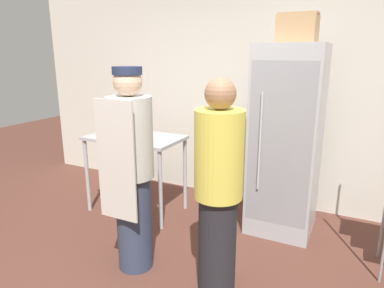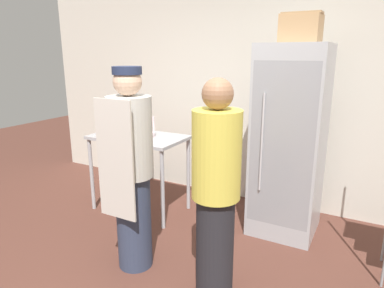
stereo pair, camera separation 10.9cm
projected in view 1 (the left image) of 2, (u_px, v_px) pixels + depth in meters
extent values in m
cube|color=silver|center=(246.00, 80.00, 4.26)|extent=(6.40, 0.12, 3.09)
cube|color=#ADAFB5|center=(286.00, 141.00, 3.55)|extent=(0.66, 0.68, 1.95)
cube|color=#93959B|center=(279.00, 147.00, 3.26)|extent=(0.61, 0.02, 1.60)
cylinder|color=silver|center=(260.00, 142.00, 3.31)|extent=(0.02, 0.02, 0.96)
cube|color=#ADAFB5|center=(135.00, 138.00, 3.99)|extent=(1.10, 0.65, 0.04)
cylinder|color=#ADAFB5|center=(87.00, 176.00, 4.08)|extent=(0.04, 0.04, 0.89)
cylinder|color=#ADAFB5|center=(161.00, 191.00, 3.64)|extent=(0.04, 0.04, 0.89)
cylinder|color=#ADAFB5|center=(117.00, 163.00, 4.57)|extent=(0.04, 0.04, 0.89)
cylinder|color=#ADAFB5|center=(185.00, 174.00, 4.13)|extent=(0.04, 0.04, 0.89)
cube|color=silver|center=(137.00, 136.00, 3.89)|extent=(0.26, 0.19, 0.05)
cube|color=silver|center=(142.00, 124.00, 3.95)|extent=(0.25, 0.01, 0.19)
torus|color=beige|center=(130.00, 133.00, 3.87)|extent=(0.09, 0.09, 0.03)
torus|color=beige|center=(135.00, 133.00, 3.84)|extent=(0.09, 0.09, 0.03)
torus|color=beige|center=(139.00, 134.00, 3.81)|extent=(0.09, 0.09, 0.03)
torus|color=beige|center=(132.00, 132.00, 3.91)|extent=(0.09, 0.09, 0.03)
torus|color=beige|center=(137.00, 133.00, 3.88)|extent=(0.09, 0.09, 0.03)
torus|color=beige|center=(142.00, 133.00, 3.85)|extent=(0.09, 0.09, 0.03)
torus|color=beige|center=(135.00, 131.00, 3.95)|extent=(0.09, 0.09, 0.03)
torus|color=beige|center=(140.00, 132.00, 3.92)|extent=(0.09, 0.09, 0.03)
cylinder|color=black|center=(136.00, 128.00, 4.22)|extent=(0.14, 0.14, 0.08)
cylinder|color=#B2BCC1|center=(136.00, 117.00, 4.18)|extent=(0.11, 0.11, 0.20)
cylinder|color=black|center=(135.00, 108.00, 4.15)|extent=(0.11, 0.11, 0.02)
cube|color=#2D5193|center=(113.00, 131.00, 4.15)|extent=(0.29, 0.28, 0.04)
cube|color=#B72D2D|center=(113.00, 127.00, 4.14)|extent=(0.26, 0.26, 0.05)
cube|color=tan|center=(298.00, 29.00, 3.23)|extent=(0.35, 0.32, 0.25)
cube|color=#A58057|center=(299.00, 14.00, 3.19)|extent=(0.36, 0.17, 0.02)
cylinder|color=#333D56|center=(134.00, 222.00, 2.99)|extent=(0.30, 0.30, 0.85)
cylinder|color=beige|center=(130.00, 138.00, 2.80)|extent=(0.37, 0.37, 0.68)
sphere|color=beige|center=(128.00, 82.00, 2.68)|extent=(0.23, 0.23, 0.23)
cube|color=beige|center=(116.00, 162.00, 2.67)|extent=(0.35, 0.02, 0.97)
cylinder|color=#232D4C|center=(127.00, 70.00, 2.66)|extent=(0.24, 0.24, 0.06)
cylinder|color=#232328|center=(217.00, 246.00, 2.65)|extent=(0.29, 0.29, 0.83)
cylinder|color=#DBCC4C|center=(219.00, 155.00, 2.46)|extent=(0.36, 0.36, 0.65)
sphere|color=#9E7051|center=(220.00, 94.00, 2.35)|extent=(0.22, 0.22, 0.22)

